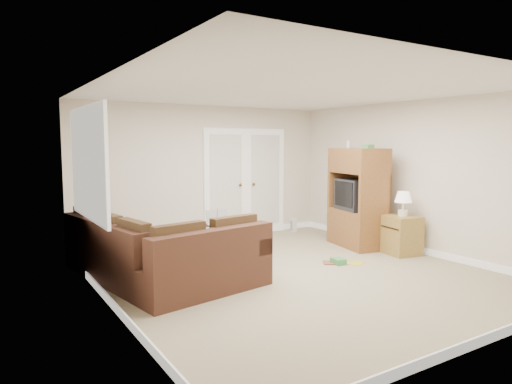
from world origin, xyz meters
TOP-DOWN VIEW (x-y plane):
  - floor at (0.00, 0.00)m, footprint 5.50×5.50m
  - ceiling at (0.00, 0.00)m, footprint 5.00×5.50m
  - wall_left at (-2.50, 0.00)m, footprint 0.02×5.50m
  - wall_right at (2.50, 0.00)m, footprint 0.02×5.50m
  - wall_back at (0.00, 2.75)m, footprint 5.00×0.02m
  - wall_front at (0.00, -2.75)m, footprint 5.00×0.02m
  - baseboards at (0.00, 0.00)m, footprint 5.00×5.50m
  - french_doors at (0.85, 2.71)m, footprint 1.80×0.05m
  - window_left at (-2.46, 1.00)m, footprint 0.05×1.92m
  - sectional_sofa at (-1.76, 0.57)m, footprint 2.14×2.70m
  - coffee_table at (-0.52, 1.08)m, footprint 0.77×1.30m
  - tv_armoire at (1.98, 0.79)m, footprint 0.79×1.17m
  - side_cabinet at (2.17, -0.04)m, footprint 0.56×0.56m
  - space_heater at (1.82, 2.43)m, footprint 0.11×0.10m
  - floor_magazine at (1.13, -0.07)m, footprint 0.31×0.28m
  - floor_greenbox at (0.88, 0.04)m, footprint 0.19×0.24m
  - floor_book at (0.72, 0.20)m, footprint 0.26×0.28m

SIDE VIEW (x-z plane):
  - floor at x=0.00m, z-range 0.00..0.00m
  - floor_magazine at x=1.13m, z-range 0.00..0.01m
  - floor_book at x=0.72m, z-range 0.00..0.02m
  - floor_greenbox at x=0.88m, z-range 0.00..0.09m
  - baseboards at x=0.00m, z-range 0.00..0.10m
  - space_heater at x=1.82m, z-range 0.00..0.27m
  - coffee_table at x=-0.52m, z-range -0.14..0.69m
  - sectional_sofa at x=-1.76m, z-range -0.09..0.72m
  - side_cabinet at x=2.17m, z-range -0.14..0.89m
  - tv_armoire at x=1.98m, z-range -0.06..1.79m
  - french_doors at x=0.85m, z-range -0.03..2.10m
  - wall_left at x=-2.50m, z-range 0.00..2.50m
  - wall_right at x=2.50m, z-range 0.00..2.50m
  - wall_back at x=0.00m, z-range 0.00..2.50m
  - wall_front at x=0.00m, z-range 0.00..2.50m
  - window_left at x=-2.46m, z-range 0.84..2.26m
  - ceiling at x=0.00m, z-range 2.49..2.51m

